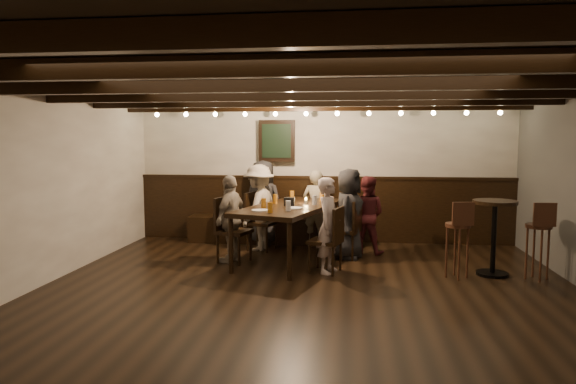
# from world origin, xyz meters

# --- Properties ---
(room) EXTENTS (7.00, 7.00, 7.00)m
(room) POSITION_xyz_m (-0.29, 2.21, 1.07)
(room) COLOR black
(room) RESTS_ON ground
(dining_table) EXTENTS (1.56, 2.37, 0.82)m
(dining_table) POSITION_xyz_m (-0.39, 1.98, 0.75)
(dining_table) COLOR black
(dining_table) RESTS_ON floor
(chair_left_near) EXTENTS (0.53, 0.53, 0.93)m
(chair_left_near) POSITION_xyz_m (-0.95, 2.62, 0.28)
(chair_left_near) COLOR black
(chair_left_near) RESTS_ON floor
(chair_left_far) EXTENTS (0.54, 0.54, 0.95)m
(chair_left_far) POSITION_xyz_m (-1.21, 1.75, 0.29)
(chair_left_far) COLOR black
(chair_left_far) RESTS_ON floor
(chair_right_near) EXTENTS (0.50, 0.50, 0.88)m
(chair_right_near) POSITION_xyz_m (0.43, 2.21, 0.27)
(chair_right_near) COLOR black
(chair_right_near) RESTS_ON floor
(chair_right_far) EXTENTS (0.50, 0.50, 0.89)m
(chair_right_far) POSITION_xyz_m (0.17, 1.34, 0.27)
(chair_right_far) COLOR black
(chair_right_far) RESTS_ON floor
(person_bench_left) EXTENTS (0.80, 0.63, 1.43)m
(person_bench_left) POSITION_xyz_m (-1.00, 3.10, 0.71)
(person_bench_left) COLOR #272629
(person_bench_left) RESTS_ON floor
(person_bench_centre) EXTENTS (0.54, 0.43, 1.28)m
(person_bench_centre) POSITION_xyz_m (-0.09, 2.99, 0.64)
(person_bench_centre) COLOR #9C947D
(person_bench_centre) RESTS_ON floor
(person_bench_right) EXTENTS (0.70, 0.61, 1.21)m
(person_bench_right) POSITION_xyz_m (0.73, 2.58, 0.61)
(person_bench_right) COLOR maroon
(person_bench_right) RESTS_ON floor
(person_left_near) EXTENTS (0.75, 1.00, 1.38)m
(person_left_near) POSITION_xyz_m (-0.98, 2.63, 0.69)
(person_left_near) COLOR #9E9585
(person_left_near) RESTS_ON floor
(person_left_far) EXTENTS (0.51, 0.80, 1.27)m
(person_left_far) POSITION_xyz_m (-1.24, 1.76, 0.63)
(person_left_far) COLOR gray
(person_left_far) RESTS_ON floor
(person_right_near) EXTENTS (0.60, 0.75, 1.35)m
(person_right_near) POSITION_xyz_m (0.46, 2.20, 0.67)
(person_right_near) COLOR black
(person_right_near) RESTS_ON floor
(person_right_far) EXTENTS (0.43, 0.54, 1.28)m
(person_right_far) POSITION_xyz_m (0.20, 1.33, 0.64)
(person_right_far) COLOR #BBA59E
(person_right_far) RESTS_ON floor
(pint_a) EXTENTS (0.07, 0.07, 0.14)m
(pint_a) POSITION_xyz_m (-0.46, 2.73, 0.89)
(pint_a) COLOR #BF7219
(pint_a) RESTS_ON dining_table
(pint_b) EXTENTS (0.07, 0.07, 0.14)m
(pint_b) POSITION_xyz_m (0.03, 2.53, 0.89)
(pint_b) COLOR #BF7219
(pint_b) RESTS_ON dining_table
(pint_c) EXTENTS (0.07, 0.07, 0.14)m
(pint_c) POSITION_xyz_m (-0.65, 2.16, 0.89)
(pint_c) COLOR #BF7219
(pint_c) RESTS_ON dining_table
(pint_d) EXTENTS (0.07, 0.07, 0.14)m
(pint_d) POSITION_xyz_m (-0.05, 2.09, 0.89)
(pint_d) COLOR silver
(pint_d) RESTS_ON dining_table
(pint_e) EXTENTS (0.07, 0.07, 0.14)m
(pint_e) POSITION_xyz_m (-0.73, 1.61, 0.89)
(pint_e) COLOR #BF7219
(pint_e) RESTS_ON dining_table
(pint_f) EXTENTS (0.07, 0.07, 0.14)m
(pint_f) POSITION_xyz_m (-0.36, 1.40, 0.89)
(pint_f) COLOR silver
(pint_f) RESTS_ON dining_table
(pint_g) EXTENTS (0.07, 0.07, 0.14)m
(pint_g) POSITION_xyz_m (-0.57, 1.20, 0.89)
(pint_g) COLOR #BF7219
(pint_g) RESTS_ON dining_table
(plate_near) EXTENTS (0.24, 0.24, 0.01)m
(plate_near) POSITION_xyz_m (-0.74, 1.35, 0.82)
(plate_near) COLOR white
(plate_near) RESTS_ON dining_table
(plate_far) EXTENTS (0.24, 0.24, 0.01)m
(plate_far) POSITION_xyz_m (-0.30, 1.64, 0.82)
(plate_far) COLOR white
(plate_far) RESTS_ON dining_table
(condiment_caddy) EXTENTS (0.15, 0.10, 0.12)m
(condiment_caddy) POSITION_xyz_m (-0.41, 1.93, 0.88)
(condiment_caddy) COLOR black
(condiment_caddy) RESTS_ON dining_table
(candle) EXTENTS (0.05, 0.05, 0.05)m
(candle) POSITION_xyz_m (-0.19, 2.23, 0.84)
(candle) COLOR beige
(candle) RESTS_ON dining_table
(high_top_table) EXTENTS (0.56, 0.56, 0.99)m
(high_top_table) POSITION_xyz_m (2.35, 1.46, 0.65)
(high_top_table) COLOR black
(high_top_table) RESTS_ON floor
(bar_stool_left) EXTENTS (0.33, 0.35, 1.01)m
(bar_stool_left) POSITION_xyz_m (1.85, 1.26, 0.37)
(bar_stool_left) COLOR #371F11
(bar_stool_left) RESTS_ON floor
(bar_stool_right) EXTENTS (0.32, 0.33, 1.01)m
(bar_stool_right) POSITION_xyz_m (2.85, 1.31, 0.37)
(bar_stool_right) COLOR #371F11
(bar_stool_right) RESTS_ON floor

